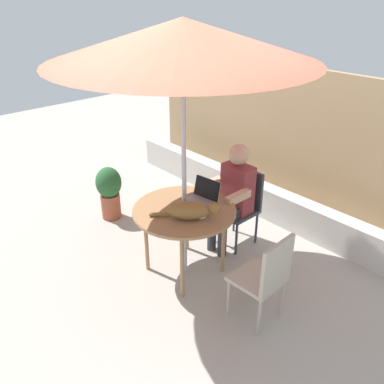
{
  "coord_description": "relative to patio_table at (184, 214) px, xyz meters",
  "views": [
    {
      "loc": [
        2.56,
        -2.24,
        2.7
      ],
      "look_at": [
        0.0,
        0.1,
        0.89
      ],
      "focal_mm": 37.79,
      "sensor_mm": 36.0,
      "label": 1
    }
  ],
  "objects": [
    {
      "name": "ground_plane",
      "position": [
        0.0,
        0.0,
        -0.68
      ],
      "size": [
        14.0,
        14.0,
        0.0
      ],
      "primitive_type": "plane",
      "color": "#ADA399"
    },
    {
      "name": "fence_back",
      "position": [
        0.0,
        2.2,
        0.21
      ],
      "size": [
        5.69,
        0.08,
        1.78
      ],
      "primitive_type": "cube",
      "color": "tan",
      "rests_on": "ground"
    },
    {
      "name": "planter_wall_low",
      "position": [
        0.0,
        1.53,
        -0.47
      ],
      "size": [
        5.12,
        0.2,
        0.41
      ],
      "primitive_type": "cube",
      "color": "beige",
      "rests_on": "ground"
    },
    {
      "name": "patio_table",
      "position": [
        0.0,
        0.0,
        0.0
      ],
      "size": [
        1.01,
        1.01,
        0.74
      ],
      "color": "#9E754C",
      "rests_on": "ground"
    },
    {
      "name": "patio_umbrella",
      "position": [
        0.0,
        0.0,
        1.61
      ],
      "size": [
        2.26,
        2.26,
        2.46
      ],
      "color": "#B7B7BC",
      "rests_on": "ground"
    },
    {
      "name": "chair_occupied",
      "position": [
        0.0,
        0.86,
        -0.17
      ],
      "size": [
        0.4,
        0.4,
        0.87
      ],
      "color": "#33383F",
      "rests_on": "ground"
    },
    {
      "name": "chair_empty",
      "position": [
        0.99,
        0.04,
        -0.17
      ],
      "size": [
        0.42,
        0.42,
        0.87
      ],
      "color": "#B2A899",
      "rests_on": "ground"
    },
    {
      "name": "person_seated",
      "position": [
        0.0,
        0.7,
        0.0
      ],
      "size": [
        0.48,
        0.48,
        1.21
      ],
      "color": "maroon",
      "rests_on": "ground"
    },
    {
      "name": "laptop",
      "position": [
        0.0,
        0.26,
        0.13
      ],
      "size": [
        0.33,
        0.29,
        0.21
      ],
      "color": "gray",
      "rests_on": "patio_table"
    },
    {
      "name": "cat",
      "position": [
        0.18,
        -0.07,
        0.15
      ],
      "size": [
        0.5,
        0.49,
        0.17
      ],
      "color": "olive",
      "rests_on": "patio_table"
    },
    {
      "name": "potted_plant_near_fence",
      "position": [
        -1.45,
        0.03,
        -0.29
      ],
      "size": [
        0.32,
        0.32,
        0.69
      ],
      "color": "#9E5138",
      "rests_on": "ground"
    }
  ]
}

